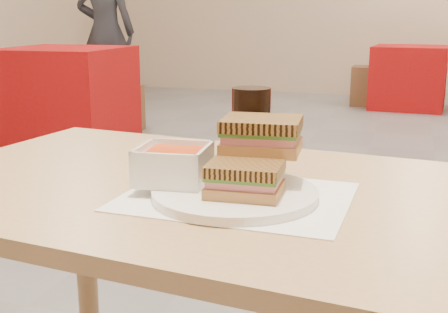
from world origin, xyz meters
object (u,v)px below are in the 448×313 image
(soup_bowl, at_px, (174,166))
(panini_lower, at_px, (245,179))
(patron_a, at_px, (106,32))
(bg_table_2, at_px, (409,77))
(cola_glass, at_px, (251,129))
(bg_table_0, at_px, (67,97))
(plate, at_px, (235,194))
(bg_chair_0r, at_px, (119,109))
(bg_chair_2l, at_px, (369,86))
(main_table, at_px, (224,246))

(soup_bowl, height_order, panini_lower, soup_bowl)
(patron_a, bearing_deg, bg_table_2, 23.84)
(soup_bowl, bearing_deg, cola_glass, 64.49)
(soup_bowl, distance_m, panini_lower, 0.14)
(panini_lower, distance_m, cola_glass, 0.23)
(bg_table_0, distance_m, patron_a, 1.69)
(panini_lower, xyz_separation_m, patron_a, (-2.89, 4.75, 0.07))
(plate, relative_size, panini_lower, 2.25)
(cola_glass, height_order, bg_table_0, cola_glass)
(bg_chair_0r, xyz_separation_m, patron_a, (-0.61, 0.91, 0.66))
(soup_bowl, height_order, patron_a, patron_a)
(bg_table_2, distance_m, bg_chair_0r, 3.36)
(cola_glass, height_order, bg_chair_2l, cola_glass)
(main_table, xyz_separation_m, panini_lower, (0.06, -0.08, 0.16))
(soup_bowl, distance_m, patron_a, 5.46)
(bg_table_2, height_order, patron_a, patron_a)
(main_table, relative_size, soup_bowl, 9.75)
(bg_chair_2l, bearing_deg, panini_lower, -87.77)
(main_table, relative_size, bg_table_0, 1.35)
(cola_glass, bearing_deg, bg_chair_2l, 91.83)
(soup_bowl, relative_size, cola_glass, 0.80)
(main_table, bearing_deg, bg_table_2, 87.53)
(soup_bowl, relative_size, bg_table_2, 0.15)
(soup_bowl, xyz_separation_m, panini_lower, (0.14, -0.03, -0.00))
(panini_lower, xyz_separation_m, bg_chair_0r, (-2.28, 3.84, -0.59))
(soup_bowl, xyz_separation_m, bg_chair_2l, (-0.10, 6.17, -0.57))
(main_table, distance_m, bg_table_2, 6.04)
(bg_table_0, xyz_separation_m, bg_table_2, (2.60, 2.91, -0.05))
(cola_glass, xyz_separation_m, bg_chair_2l, (-0.19, 5.99, -0.60))
(plate, distance_m, panini_lower, 0.05)
(plate, height_order, soup_bowl, soup_bowl)
(cola_glass, bearing_deg, soup_bowl, -115.51)
(soup_bowl, relative_size, bg_chair_2l, 0.29)
(soup_bowl, bearing_deg, bg_chair_2l, 90.96)
(cola_glass, height_order, patron_a, patron_a)
(bg_table_0, xyz_separation_m, patron_a, (-0.49, 1.55, 0.47))
(panini_lower, xyz_separation_m, bg_table_0, (-2.40, 3.20, -0.40))
(main_table, distance_m, soup_bowl, 0.18)
(main_table, height_order, bg_table_2, main_table)
(bg_table_0, distance_m, bg_chair_0r, 0.68)
(plate, bearing_deg, soup_bowl, 173.05)
(bg_table_0, bearing_deg, panini_lower, -53.10)
(cola_glass, distance_m, bg_table_0, 3.82)
(plate, bearing_deg, cola_glass, 97.85)
(cola_glass, bearing_deg, bg_table_0, 128.27)
(main_table, height_order, panini_lower, panini_lower)
(panini_lower, height_order, bg_table_0, panini_lower)
(bg_table_2, xyz_separation_m, bg_chair_0r, (-2.47, -2.27, -0.14))
(main_table, xyz_separation_m, cola_glass, (0.01, 0.13, 0.19))
(bg_table_2, xyz_separation_m, bg_chair_2l, (-0.44, 0.10, -0.12))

